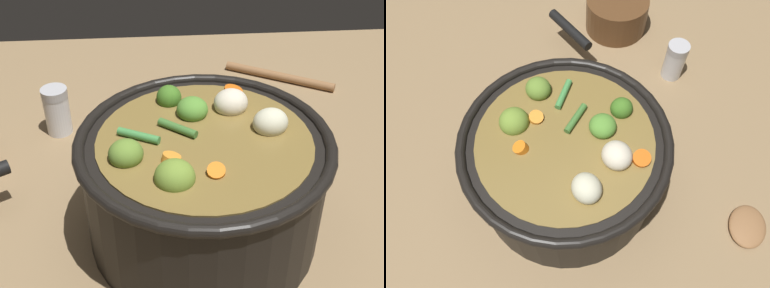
# 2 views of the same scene
# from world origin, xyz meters

# --- Properties ---
(ground_plane) EXTENTS (1.10, 1.10, 0.00)m
(ground_plane) POSITION_xyz_m (0.00, 0.00, 0.00)
(ground_plane) COLOR #8C704C
(cooking_pot) EXTENTS (0.28, 0.28, 0.16)m
(cooking_pot) POSITION_xyz_m (-0.00, -0.00, 0.07)
(cooking_pot) COLOR black
(cooking_pot) RESTS_ON ground_plane
(salt_shaker) EXTENTS (0.04, 0.04, 0.07)m
(salt_shaker) POSITION_xyz_m (-0.22, -0.20, 0.04)
(salt_shaker) COLOR silver
(salt_shaker) RESTS_ON ground_plane
(small_saucepan) EXTENTS (0.20, 0.17, 0.07)m
(small_saucepan) POSITION_xyz_m (-0.14, -0.34, 0.03)
(small_saucepan) COLOR brown
(small_saucepan) RESTS_ON ground_plane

